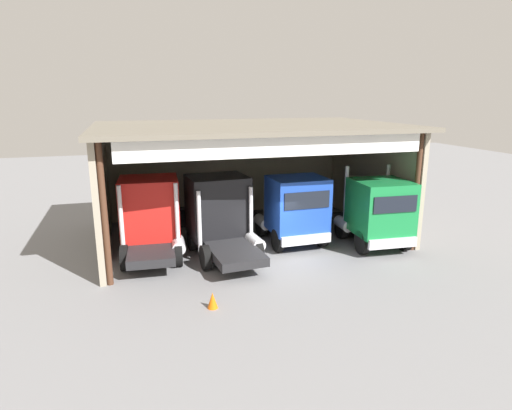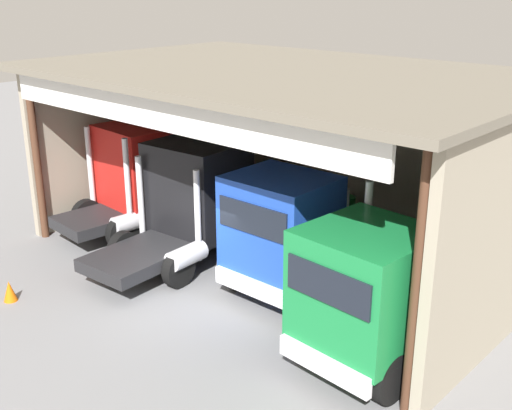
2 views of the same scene
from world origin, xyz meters
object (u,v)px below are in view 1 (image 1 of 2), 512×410
truck_green_yard_outside (376,211)px  tool_cart (183,217)px  truck_red_center_left_bay (151,216)px  traffic_cone (213,300)px  truck_blue_left_bay (294,209)px  truck_black_center_right_bay (220,214)px  oil_drum (230,210)px

truck_green_yard_outside → tool_cart: size_ratio=4.93×
truck_red_center_left_bay → tool_cart: truck_red_center_left_bay is taller
tool_cart → traffic_cone: tool_cart is taller
truck_red_center_left_bay → truck_blue_left_bay: size_ratio=0.88×
truck_black_center_right_bay → truck_blue_left_bay: bearing=-1.5°
tool_cart → truck_blue_left_bay: bearing=-43.6°
oil_drum → traffic_cone: size_ratio=1.65×
truck_green_yard_outside → oil_drum: 8.95m
oil_drum → tool_cart: size_ratio=0.92×
truck_blue_left_bay → traffic_cone: size_ratio=9.04×
truck_green_yard_outside → traffic_cone: bearing=28.0°
oil_drum → traffic_cone: bearing=-106.3°
truck_green_yard_outside → traffic_cone: 9.56m
truck_blue_left_bay → oil_drum: 5.93m
truck_black_center_right_bay → truck_blue_left_bay: size_ratio=1.05×
truck_black_center_right_bay → truck_blue_left_bay: 3.63m
truck_red_center_left_bay → truck_blue_left_bay: bearing=2.2°
truck_red_center_left_bay → traffic_cone: size_ratio=7.98×
truck_blue_left_bay → oil_drum: (-1.86, 5.49, -1.27)m
oil_drum → truck_blue_left_bay: bearing=-71.2°
truck_red_center_left_bay → truck_green_yard_outside: size_ratio=0.91×
tool_cart → traffic_cone: bearing=-91.8°
truck_blue_left_bay → truck_green_yard_outside: bearing=156.1°
truck_red_center_left_bay → truck_black_center_right_bay: 3.06m
oil_drum → truck_black_center_right_bay: bearing=-107.3°
truck_red_center_left_bay → truck_black_center_right_bay: size_ratio=0.84×
truck_blue_left_bay → tool_cart: bearing=-44.7°
truck_green_yard_outside → truck_black_center_right_bay: bearing=-6.6°
truck_red_center_left_bay → oil_drum: bearing=51.7°
truck_red_center_left_bay → traffic_cone: truck_red_center_left_bay is taller
truck_green_yard_outside → oil_drum: bearing=-48.3°
truck_black_center_right_bay → traffic_cone: 5.61m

